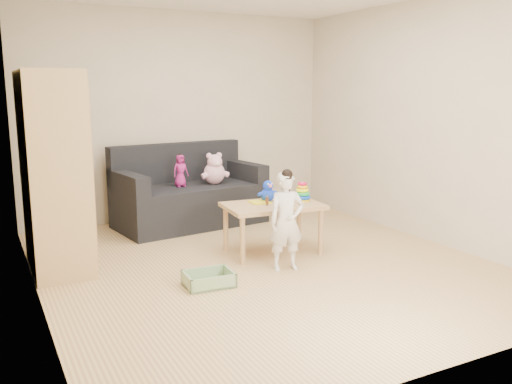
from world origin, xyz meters
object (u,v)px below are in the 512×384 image
sofa (190,205)px  toddler (287,223)px  wardrobe (54,172)px  play_table (273,228)px

sofa → toddler: toddler is taller
toddler → wardrobe: bearing=162.7°
sofa → play_table: (0.33, -1.47, 0.01)m
play_table → wardrobe: bearing=165.9°
wardrobe → toddler: (1.85, -1.02, -0.46)m
play_table → toddler: size_ratio=1.09×
sofa → toddler: 2.01m
sofa → toddler: (0.19, -1.99, 0.20)m
sofa → toddler: bearing=-92.5°
play_table → toddler: 0.57m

